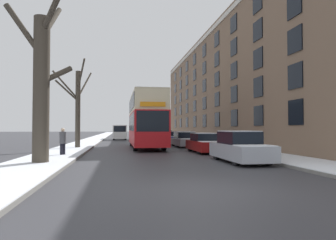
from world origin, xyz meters
name	(u,v)px	position (x,y,z in m)	size (l,w,h in m)	color
ground_plane	(209,190)	(0.00, 0.00, 0.00)	(320.00, 320.00, 0.00)	#38383D
sidewalk_left	(100,136)	(-6.02, 53.00, 0.08)	(2.90, 130.00, 0.16)	slate
sidewalk_right	(160,136)	(6.02, 53.00, 0.08)	(2.90, 130.00, 0.16)	slate
terrace_facade_right	(241,89)	(11.96, 25.86, 6.43)	(9.10, 46.60, 12.85)	#7A604C
bare_tree_left_0	(42,80)	(-5.85, 6.34, 3.84)	(2.84, 4.07, 8.12)	#423A30
bare_tree_left_1	(77,105)	(-5.70, 16.93, 3.53)	(2.76, 4.34, 6.93)	#423A30
double_decker_bus	(146,118)	(-0.14, 17.69, 2.54)	(2.51, 10.74, 4.50)	red
parked_car_0	(240,148)	(3.48, 6.15, 0.71)	(1.77, 4.47, 1.54)	#9EA3AD
parked_car_1	(205,143)	(3.48, 12.18, 0.63)	(1.79, 4.43, 1.35)	maroon
parked_car_2	(185,140)	(3.48, 18.72, 0.64)	(1.83, 4.57, 1.40)	#9EA3AD
parked_car_3	(173,138)	(3.48, 24.63, 0.63)	(1.71, 4.18, 1.36)	navy
parked_car_4	(165,136)	(3.48, 30.75, 0.68)	(1.87, 4.50, 1.47)	slate
oncoming_van	(120,132)	(-2.29, 37.28, 1.16)	(1.94, 5.20, 2.14)	white
pedestrian_left_sidewalk	(63,141)	(-5.60, 10.12, 0.92)	(0.37, 0.37, 1.68)	black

